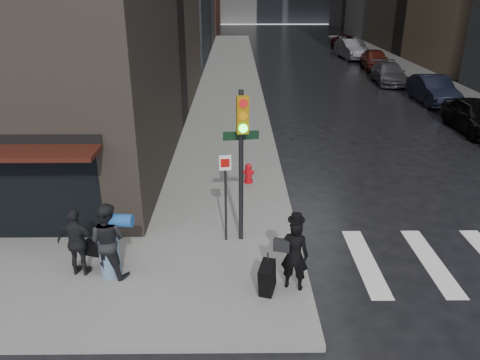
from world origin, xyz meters
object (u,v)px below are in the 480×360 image
object	(u,v)px
fire_hydrant	(248,174)
parked_car_2	(433,90)
parked_car_3	(389,73)
man_overcoat	(289,258)
parked_car_5	(352,49)
parked_car_6	(348,43)
traffic_light	(240,148)
parked_car_4	(375,59)
man_jeans	(108,240)
man_greycoat	(78,242)
parked_car_1	(476,116)

from	to	relation	value
fire_hydrant	parked_car_2	world-z (taller)	parked_car_2
parked_car_3	man_overcoat	bearing A→B (deg)	-107.44
parked_car_5	parked_car_6	bearing A→B (deg)	75.08
traffic_light	parked_car_4	size ratio (longest dim) A/B	0.87
man_jeans	parked_car_5	distance (m)	35.85
man_jeans	fire_hydrant	distance (m)	6.19
traffic_light	parked_car_4	distance (m)	28.53
man_jeans	traffic_light	world-z (taller)	traffic_light
traffic_light	parked_car_6	distance (m)	39.07
parked_car_5	parked_car_6	xyz separation A→B (m)	(0.93, 5.51, -0.13)
traffic_light	parked_car_4	world-z (taller)	traffic_light
man_greycoat	parked_car_3	size ratio (longest dim) A/B	0.35
parked_car_1	parked_car_3	xyz separation A→B (m)	(-0.52, 11.03, -0.08)
man_overcoat	parked_car_5	size ratio (longest dim) A/B	0.36
man_jeans	man_greycoat	xyz separation A→B (m)	(-0.68, 0.03, -0.08)
fire_hydrant	parked_car_6	xyz separation A→B (m)	(10.78, 33.65, 0.26)
man_jeans	traffic_light	size ratio (longest dim) A/B	0.46
fire_hydrant	parked_car_1	bearing A→B (deg)	30.40
man_overcoat	fire_hydrant	bearing A→B (deg)	-65.67
man_overcoat	parked_car_1	world-z (taller)	man_overcoat
man_greycoat	parked_car_3	distance (m)	26.20
man_greycoat	parked_car_4	bearing A→B (deg)	-107.49
fire_hydrant	parked_car_3	bearing A→B (deg)	60.12
man_greycoat	parked_car_1	distance (m)	18.18
man_overcoat	parked_car_3	xyz separation A→B (m)	(9.14, 22.93, -0.24)
fire_hydrant	parked_car_1	size ratio (longest dim) A/B	0.15
traffic_light	parked_car_1	distance (m)	14.63
man_greycoat	parked_car_4	size ratio (longest dim) A/B	0.36
fire_hydrant	parked_car_6	bearing A→B (deg)	72.24
parked_car_5	fire_hydrant	bearing A→B (deg)	-114.70
traffic_light	parked_car_2	bearing A→B (deg)	46.26
man_overcoat	parked_car_1	size ratio (longest dim) A/B	0.42
man_jeans	parked_car_1	xyz separation A→B (m)	(13.58, 11.31, -0.30)
parked_car_5	man_jeans	bearing A→B (deg)	-116.81
man_greycoat	parked_car_3	world-z (taller)	man_greycoat
man_overcoat	parked_car_6	bearing A→B (deg)	-86.76
man_jeans	parked_car_1	distance (m)	17.68
man_overcoat	parked_car_5	xyz separation A→B (m)	(9.16, 33.95, -0.07)
traffic_light	parked_car_5	xyz separation A→B (m)	(10.16, 31.90, -1.80)
parked_car_3	parked_car_6	size ratio (longest dim) A/B	0.90
parked_car_2	man_greycoat	bearing A→B (deg)	-130.82
parked_car_1	parked_car_4	bearing A→B (deg)	90.01
parked_car_1	parked_car_6	size ratio (longest dim) A/B	0.85
parked_car_6	man_greycoat	bearing A→B (deg)	-115.09
fire_hydrant	parked_car_4	size ratio (longest dim) A/B	0.15
parked_car_6	parked_car_3	bearing A→B (deg)	-97.67
man_jeans	parked_car_1	world-z (taller)	man_jeans
man_jeans	parked_car_3	size ratio (longest dim) A/B	0.39
man_greycoat	parked_car_4	xyz separation A→B (m)	(14.31, 27.82, -0.20)
parked_car_4	traffic_light	bearing A→B (deg)	-106.59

